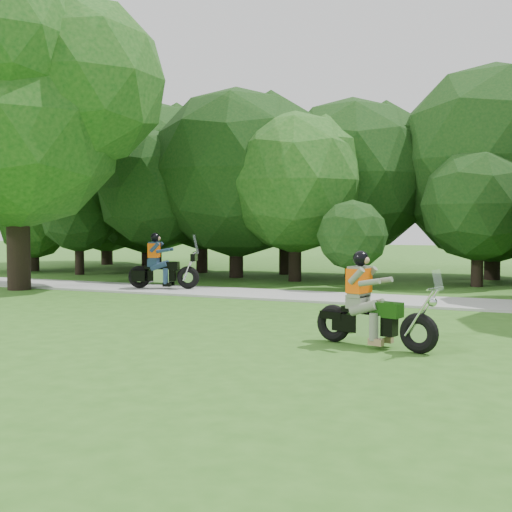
% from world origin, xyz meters
% --- Properties ---
extents(ground, '(100.00, 100.00, 0.00)m').
position_xyz_m(ground, '(0.00, 0.00, 0.00)').
color(ground, '#30621C').
rests_on(ground, ground).
extents(walkway, '(60.00, 2.20, 0.06)m').
position_xyz_m(walkway, '(0.00, 8.00, 0.03)').
color(walkway, gray).
rests_on(walkway, ground).
extents(tree_line, '(39.64, 12.82, 7.64)m').
position_xyz_m(tree_line, '(0.36, 14.62, 3.65)').
color(tree_line, black).
rests_on(tree_line, ground).
extents(big_tree_west, '(8.64, 6.56, 9.96)m').
position_xyz_m(big_tree_west, '(-10.54, 6.85, 5.76)').
color(big_tree_west, black).
rests_on(big_tree_west, ground).
extents(chopper_motorcycle, '(2.16, 0.96, 1.57)m').
position_xyz_m(chopper_motorcycle, '(1.24, 1.83, 0.58)').
color(chopper_motorcycle, black).
rests_on(chopper_motorcycle, ground).
extents(touring_motorcycle, '(2.14, 1.06, 1.66)m').
position_xyz_m(touring_motorcycle, '(-6.49, 7.96, 0.66)').
color(touring_motorcycle, black).
rests_on(touring_motorcycle, walkway).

